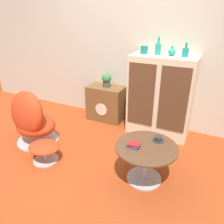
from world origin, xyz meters
name	(u,v)px	position (x,y,z in m)	size (l,w,h in m)	color
ground_plane	(79,167)	(0.00, 0.00, 0.00)	(12.00, 12.00, 0.00)	#9E3D19
wall_back	(129,42)	(0.00, 1.55, 1.30)	(6.40, 0.06, 2.60)	beige
sideboard	(161,96)	(0.64, 1.28, 0.60)	(0.91, 0.49, 1.19)	beige
tv_console	(106,103)	(-0.31, 1.33, 0.30)	(0.62, 0.38, 0.59)	brown
egg_chair	(32,120)	(-0.87, 0.18, 0.37)	(0.66, 0.63, 0.82)	#B7B7BC
ottoman	(44,149)	(-0.45, -0.08, 0.18)	(0.41, 0.35, 0.25)	#B7B7BC
coffee_table	(146,156)	(0.79, 0.15, 0.31)	(0.67, 0.67, 0.44)	#B7B7BC
vase_leftmost	(144,50)	(0.34, 1.28, 1.25)	(0.10, 0.10, 0.11)	#147A75
vase_inner_left	(158,49)	(0.53, 1.28, 1.27)	(0.08, 0.08, 0.24)	teal
vase_inner_right	(172,52)	(0.72, 1.28, 1.24)	(0.10, 0.10, 0.13)	teal
vase_rightmost	(185,52)	(0.90, 1.28, 1.26)	(0.08, 0.08, 0.18)	teal
potted_plant	(107,80)	(-0.30, 1.33, 0.71)	(0.16, 0.16, 0.23)	#4C4C51
teacup	(158,139)	(0.87, 0.31, 0.46)	(0.13, 0.13, 0.05)	#2D2D33
book_stack	(134,145)	(0.67, 0.09, 0.46)	(0.14, 0.11, 0.04)	#1E478C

